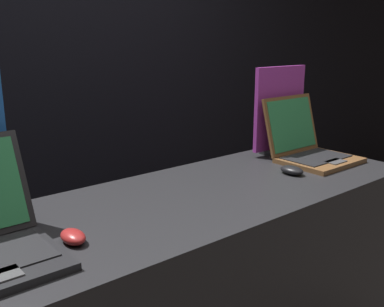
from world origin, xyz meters
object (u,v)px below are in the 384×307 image
at_px(promo_stand_back, 279,112).
at_px(mouse_back, 292,170).
at_px(laptop_back, 308,146).
at_px(mouse_front, 73,237).

bearing_deg(promo_stand_back, mouse_back, -130.78).
xyz_separation_m(laptop_back, promo_stand_back, (0.00, 0.17, 0.13)).
relative_size(laptop_back, mouse_back, 3.28).
bearing_deg(promo_stand_back, mouse_front, -166.20).
xyz_separation_m(laptop_back, mouse_back, (-0.23, -0.09, -0.05)).
bearing_deg(mouse_back, laptop_back, 22.23).
height_order(mouse_front, mouse_back, mouse_front).
distance_m(mouse_front, promo_stand_back, 1.22).
bearing_deg(laptop_back, mouse_back, -157.77).
xyz_separation_m(mouse_front, laptop_back, (1.17, 0.12, 0.05)).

